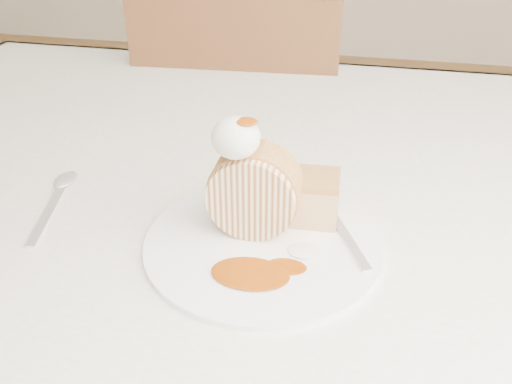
# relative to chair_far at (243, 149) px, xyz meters

# --- Properties ---
(table) EXTENTS (1.40, 0.90, 0.75)m
(table) POSITION_rel_chair_far_xyz_m (0.15, -0.48, 0.15)
(table) COLOR white
(table) RESTS_ON ground
(chair_far) EXTENTS (0.45, 0.45, 0.89)m
(chair_far) POSITION_rel_chair_far_xyz_m (0.00, 0.00, 0.00)
(chair_far) COLOR brown
(chair_far) RESTS_ON ground
(plate) EXTENTS (0.28, 0.28, 0.01)m
(plate) POSITION_rel_chair_far_xyz_m (0.18, -0.68, 0.24)
(plate) COLOR white
(plate) RESTS_ON table
(roulade_slice) EXTENTS (0.10, 0.06, 0.10)m
(roulade_slice) POSITION_rel_chair_far_xyz_m (0.16, -0.66, 0.30)
(roulade_slice) COLOR beige
(roulade_slice) RESTS_ON plate
(cake_chunk) EXTENTS (0.06, 0.06, 0.05)m
(cake_chunk) POSITION_rel_chair_far_xyz_m (0.23, -0.62, 0.27)
(cake_chunk) COLOR tan
(cake_chunk) RESTS_ON plate
(whipped_cream) EXTENTS (0.05, 0.05, 0.05)m
(whipped_cream) POSITION_rel_chair_far_xyz_m (0.15, -0.67, 0.37)
(whipped_cream) COLOR silver
(whipped_cream) RESTS_ON roulade_slice
(caramel_drizzle) EXTENTS (0.03, 0.02, 0.01)m
(caramel_drizzle) POSITION_rel_chair_far_xyz_m (0.16, -0.67, 0.40)
(caramel_drizzle) COLOR #833605
(caramel_drizzle) RESTS_ON whipped_cream
(caramel_pool) EXTENTS (0.09, 0.06, 0.00)m
(caramel_pool) POSITION_rel_chair_far_xyz_m (0.18, -0.74, 0.25)
(caramel_pool) COLOR #833605
(caramel_pool) RESTS_ON plate
(fork) EXTENTS (0.09, 0.15, 0.00)m
(fork) POSITION_rel_chair_far_xyz_m (0.27, -0.66, 0.25)
(fork) COLOR silver
(fork) RESTS_ON plate
(spoon) EXTENTS (0.06, 0.16, 0.00)m
(spoon) POSITION_rel_chair_far_xyz_m (-0.09, -0.68, 0.24)
(spoon) COLOR silver
(spoon) RESTS_ON table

